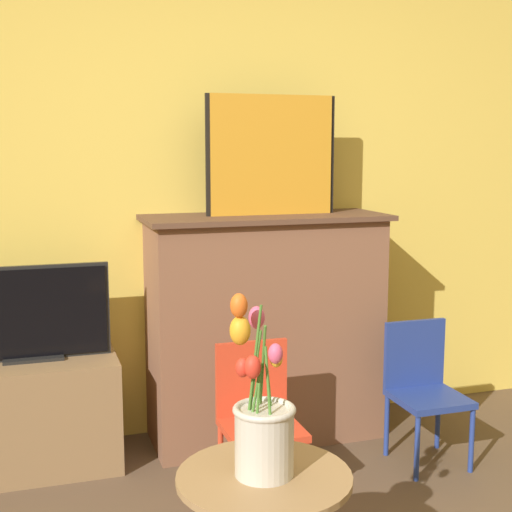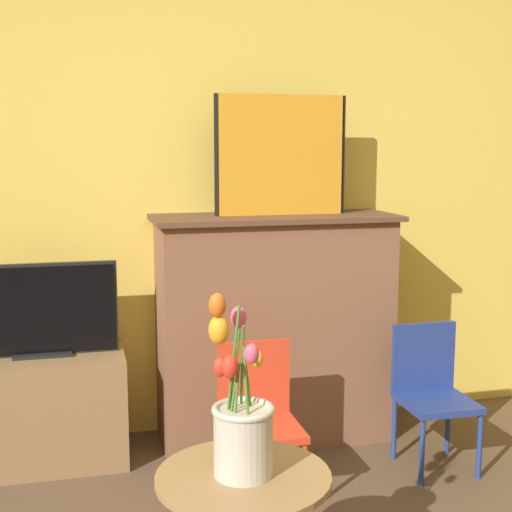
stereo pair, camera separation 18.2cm
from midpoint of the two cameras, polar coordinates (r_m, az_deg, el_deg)
The scene contains 8 objects.
wall_back at distance 3.69m, azimuth -5.67°, elevation 6.65°, with size 8.00×0.06×2.70m.
fireplace_mantel at distance 3.62m, azimuth -0.74°, elevation -5.56°, with size 1.21×0.48×1.15m.
painting at distance 3.52m, azimuth -0.24°, elevation 8.06°, with size 0.66×0.03×0.58m.
tv_stand at distance 3.55m, azimuth -18.62°, elevation -11.88°, with size 0.74×0.45×0.52m.
tv_monitor at distance 3.42m, azimuth -19.00°, elevation -4.47°, with size 0.70×0.12×0.44m.
chair_red at distance 3.07m, azimuth -1.60°, elevation -12.44°, with size 0.32×0.32×0.66m.
chair_blue at distance 3.49m, azimuth 11.76°, elevation -10.01°, with size 0.32×0.32×0.66m.
vase_tulips at distance 2.05m, azimuth -2.11°, elevation -13.32°, with size 0.18×0.23×0.52m.
Camera 1 is at (-0.86, -1.45, 1.48)m, focal length 50.00 mm.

